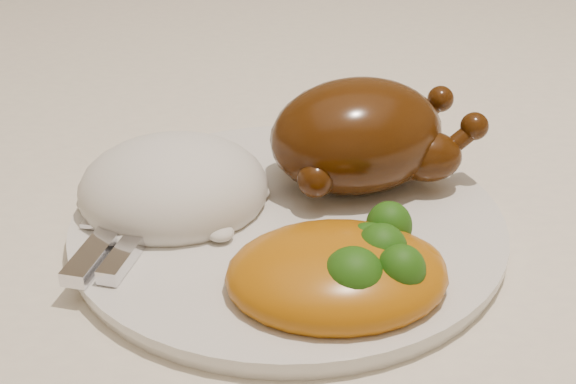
{
  "coord_description": "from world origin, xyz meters",
  "views": [
    {
      "loc": [
        -0.14,
        -0.65,
        1.06
      ],
      "look_at": [
        -0.15,
        -0.21,
        0.8
      ],
      "focal_mm": 50.0,
      "sensor_mm": 36.0,
      "label": 1
    }
  ],
  "objects": [
    {
      "name": "rice_mound",
      "position": [
        -0.23,
        -0.19,
        0.79
      ],
      "size": [
        0.14,
        0.13,
        0.07
      ],
      "rotation": [
        0.0,
        0.0,
        0.16
      ],
      "color": "white",
      "rests_on": "dinner_plate"
    },
    {
      "name": "mac_and_cheese",
      "position": [
        -0.12,
        -0.28,
        0.79
      ],
      "size": [
        0.14,
        0.11,
        0.05
      ],
      "rotation": [
        0.0,
        0.0,
        0.1
      ],
      "color": "#C0720C",
      "rests_on": "dinner_plate"
    },
    {
      "name": "tablecloth",
      "position": [
        0.0,
        0.0,
        0.74
      ],
      "size": [
        1.73,
        1.03,
        0.18
      ],
      "color": "beige",
      "rests_on": "dining_table"
    },
    {
      "name": "dining_table",
      "position": [
        0.0,
        0.0,
        0.67
      ],
      "size": [
        1.6,
        0.9,
        0.76
      ],
      "color": "brown",
      "rests_on": "floor"
    },
    {
      "name": "cutlery",
      "position": [
        -0.26,
        -0.22,
        0.79
      ],
      "size": [
        0.05,
        0.18,
        0.01
      ],
      "rotation": [
        0.0,
        0.0,
        -0.21
      ],
      "color": "silver",
      "rests_on": "dinner_plate"
    },
    {
      "name": "roast_chicken",
      "position": [
        -0.11,
        -0.16,
        0.82
      ],
      "size": [
        0.16,
        0.13,
        0.08
      ],
      "rotation": [
        0.0,
        0.0,
        0.34
      ],
      "color": "#4B2608",
      "rests_on": "dinner_plate"
    },
    {
      "name": "dinner_plate",
      "position": [
        -0.15,
        -0.21,
        0.77
      ],
      "size": [
        0.29,
        0.29,
        0.01
      ],
      "primitive_type": "cylinder",
      "rotation": [
        0.0,
        0.0,
        -0.06
      ],
      "color": "white",
      "rests_on": "tablecloth"
    }
  ]
}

